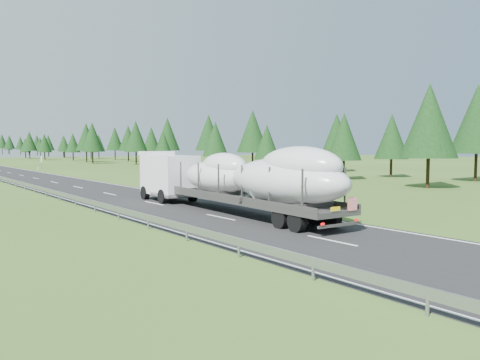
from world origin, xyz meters
TOP-DOWN VIEW (x-y plane):
  - ground at (0.00, 0.00)m, footprint 400.00×400.00m
  - highway_sign at (7.20, 80.00)m, footprint 0.08×0.90m
  - tree_line_right at (40.10, 122.84)m, footprint 28.59×357.82m
  - boat_truck at (1.82, 9.87)m, footprint 3.90×21.75m

SIDE VIEW (x-z plane):
  - ground at x=0.00m, z-range 0.00..0.00m
  - highway_sign at x=7.20m, z-range 0.51..3.11m
  - boat_truck at x=1.82m, z-range 0.19..4.54m
  - tree_line_right at x=40.10m, z-range 0.66..13.20m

